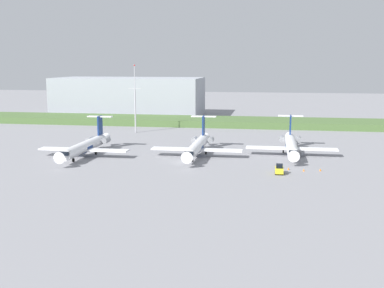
{
  "coord_description": "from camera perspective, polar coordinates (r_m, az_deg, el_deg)",
  "views": [
    {
      "loc": [
        19.64,
        -109.12,
        23.1
      ],
      "look_at": [
        0.0,
        8.36,
        3.0
      ],
      "focal_mm": 44.89,
      "sensor_mm": 36.0,
      "label": 1
    }
  ],
  "objects": [
    {
      "name": "ground_plane",
      "position": [
        142.39,
        1.44,
        0.24
      ],
      "size": [
        500.0,
        500.0,
        0.0
      ],
      "primitive_type": "plane",
      "color": "gray"
    },
    {
      "name": "grass_berm",
      "position": [
        182.01,
        3.23,
        2.66
      ],
      "size": [
        320.0,
        20.0,
        2.43
      ],
      "primitive_type": "cube",
      "color": "#4C6B38",
      "rests_on": "ground"
    },
    {
      "name": "regional_jet_nearest",
      "position": [
        123.81,
        -12.49,
        -0.21
      ],
      "size": [
        22.81,
        31.0,
        9.0
      ],
      "color": "white",
      "rests_on": "ground"
    },
    {
      "name": "regional_jet_second",
      "position": [
        121.13,
        0.67,
        -0.2
      ],
      "size": [
        22.81,
        31.0,
        9.0
      ],
      "color": "white",
      "rests_on": "ground"
    },
    {
      "name": "regional_jet_third",
      "position": [
        125.2,
        11.71,
        -0.08
      ],
      "size": [
        22.81,
        31.0,
        9.0
      ],
      "color": "white",
      "rests_on": "ground"
    },
    {
      "name": "antenna_mast",
      "position": [
        161.68,
        -6.77,
        4.66
      ],
      "size": [
        4.4,
        0.5,
        22.66
      ],
      "color": "#B2B2B7",
      "rests_on": "ground"
    },
    {
      "name": "distant_hangar",
      "position": [
        220.19,
        -7.48,
        5.65
      ],
      "size": [
        65.53,
        28.78,
        16.66
      ],
      "primitive_type": "cube",
      "color": "#9EA3AD",
      "rests_on": "ground"
    },
    {
      "name": "baggage_tug",
      "position": [
        102.84,
        10.33,
        -2.99
      ],
      "size": [
        1.72,
        3.2,
        2.3
      ],
      "color": "yellow",
      "rests_on": "ground"
    },
    {
      "name": "safety_cone_front_marker",
      "position": [
        107.37,
        11.39,
        -2.89
      ],
      "size": [
        0.44,
        0.44,
        0.55
      ],
      "primitive_type": "cone",
      "color": "orange",
      "rests_on": "ground"
    },
    {
      "name": "safety_cone_mid_marker",
      "position": [
        106.75,
        13.14,
        -3.02
      ],
      "size": [
        0.44,
        0.44,
        0.55
      ],
      "primitive_type": "cone",
      "color": "orange",
      "rests_on": "ground"
    },
    {
      "name": "safety_cone_rear_marker",
      "position": [
        107.78,
        15.0,
        -2.98
      ],
      "size": [
        0.44,
        0.44,
        0.55
      ],
      "primitive_type": "cone",
      "color": "orange",
      "rests_on": "ground"
    }
  ]
}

